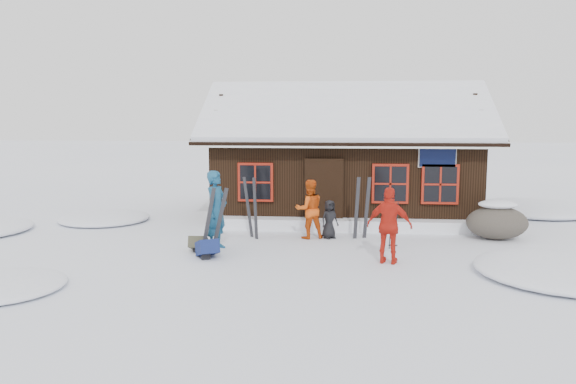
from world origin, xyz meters
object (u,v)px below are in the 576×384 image
object	(u,v)px
skier_teal	(216,210)
skier_crouched	(329,219)
skier_orange_left	(309,209)
backpack_blue	(207,251)
ski_poles	(393,226)
ski_pair_left	(214,221)
backpack_olive	(198,246)
boulder	(497,221)
skier_orange_right	(389,226)

from	to	relation	value
skier_teal	skier_crouched	distance (m)	3.16
skier_orange_left	backpack_blue	world-z (taller)	skier_orange_left
backpack_blue	ski_poles	bearing A→B (deg)	-9.89
ski_poles	backpack_blue	distance (m)	4.60
ski_pair_left	backpack_olive	distance (m)	0.79
ski_pair_left	skier_teal	bearing A→B (deg)	72.20
skier_orange_left	skier_crouched	world-z (taller)	skier_orange_left
skier_teal	backpack_olive	world-z (taller)	skier_teal
skier_crouched	boulder	distance (m)	4.48
skier_orange_left	ski_pair_left	bearing A→B (deg)	21.82
skier_orange_left	ski_poles	xyz separation A→B (m)	(2.15, -0.99, -0.23)
backpack_blue	ski_pair_left	bearing A→B (deg)	56.29
boulder	backpack_olive	distance (m)	7.91
skier_teal	boulder	distance (m)	7.45
skier_orange_left	boulder	distance (m)	5.03
skier_orange_right	boulder	size ratio (longest dim) A/B	1.07
skier_crouched	skier_orange_right	bearing A→B (deg)	-97.45
boulder	skier_orange_right	bearing A→B (deg)	-137.56
ski_pair_left	backpack_blue	world-z (taller)	ski_pair_left
skier_orange_left	backpack_blue	size ratio (longest dim) A/B	2.67
skier_orange_left	skier_orange_right	bearing A→B (deg)	109.34
skier_teal	skier_crouched	bearing A→B (deg)	-41.61
skier_teal	boulder	xyz separation A→B (m)	(7.21, 1.83, -0.50)
skier_orange_left	ski_poles	distance (m)	2.37
ski_pair_left	backpack_blue	bearing A→B (deg)	-118.00
skier_orange_left	backpack_olive	size ratio (longest dim) A/B	3.07
skier_orange_right	skier_crouched	xyz separation A→B (m)	(-1.38, 2.48, -0.34)
skier_orange_left	backpack_olive	world-z (taller)	skier_orange_left
skier_orange_right	backpack_olive	bearing A→B (deg)	5.72
backpack_blue	backpack_olive	xyz separation A→B (m)	(-0.38, 0.61, -0.02)
skier_crouched	backpack_olive	bearing A→B (deg)	172.87
skier_crouched	ski_poles	world-z (taller)	ski_poles
backpack_olive	ski_poles	bearing A→B (deg)	6.26
skier_orange_right	ski_pair_left	distance (m)	4.14
ski_pair_left	backpack_olive	xyz separation A→B (m)	(-0.43, 0.15, -0.64)
ski_pair_left	ski_poles	world-z (taller)	ski_pair_left
skier_orange_right	skier_crouched	distance (m)	2.86
skier_crouched	backpack_blue	world-z (taller)	skier_crouched
boulder	ski_poles	distance (m)	3.17
skier_orange_right	ski_pair_left	bearing A→B (deg)	6.84
skier_teal	ski_pair_left	bearing A→B (deg)	-156.61
skier_teal	backpack_olive	bearing A→B (deg)	144.89
skier_orange_right	boulder	distance (m)	4.19
ski_poles	backpack_olive	world-z (taller)	ski_poles
skier_orange_left	ski_pair_left	world-z (taller)	ski_pair_left
skier_orange_right	ski_pair_left	size ratio (longest dim) A/B	1.05
skier_orange_right	ski_poles	size ratio (longest dim) A/B	1.41
ski_pair_left	skier_orange_left	bearing A→B (deg)	19.44
skier_orange_right	ski_pair_left	world-z (taller)	skier_orange_right
skier_orange_right	ski_pair_left	xyz separation A→B (m)	(-4.10, 0.56, -0.08)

